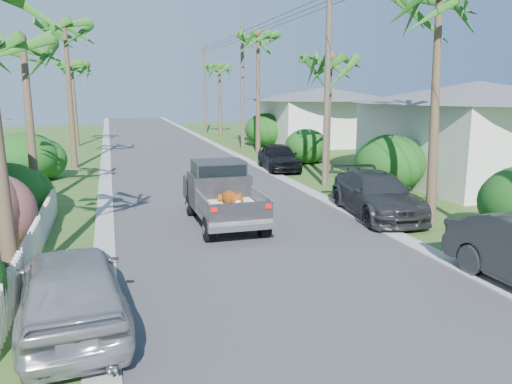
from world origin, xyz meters
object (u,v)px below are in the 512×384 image
object	(u,v)px
pickup_truck	(221,192)
palm_r_b	(330,58)
parked_car_ln	(71,288)
palm_l_c	(64,24)
house_right_far	(323,118)
palm_l_d	(72,63)
parked_car_rf	(279,157)
utility_pole_d	(205,88)
palm_r_d	(219,65)
utility_pole_c	(242,87)
utility_pole_b	(327,86)
house_right_near	(475,136)
palm_r_c	(258,35)
parked_car_rm	(376,195)
palm_l_b	(22,40)

from	to	relation	value
pickup_truck	palm_r_b	size ratio (longest dim) A/B	0.71
parked_car_ln	palm_l_c	xyz separation A→B (m)	(-1.18, 20.89, 7.12)
parked_car_ln	house_right_far	xyz separation A→B (m)	(17.82, 28.89, 1.33)
pickup_truck	palm_l_d	world-z (taller)	palm_l_d
pickup_truck	palm_l_d	xyz separation A→B (m)	(-6.02, 26.04, 5.43)
parked_car_rf	utility_pole_d	distance (m)	25.41
palm_r_d	utility_pole_d	distance (m)	3.79
utility_pole_c	utility_pole_b	bearing A→B (deg)	-90.00
pickup_truck	parked_car_ln	size ratio (longest dim) A/B	1.10
house_right_far	palm_r_d	bearing A→B (deg)	123.02
palm_l_d	palm_r_d	size ratio (longest dim) A/B	0.96
house_right_near	utility_pole_d	distance (m)	31.96
parked_car_ln	house_right_far	bearing A→B (deg)	-127.28
palm_r_c	palm_r_d	world-z (taller)	palm_r_c
parked_car_rf	utility_pole_b	xyz separation A→B (m)	(0.60, -4.89, 3.86)
utility_pole_b	utility_pole_d	bearing A→B (deg)	90.00
utility_pole_d	palm_r_c	bearing A→B (deg)	-87.98
palm_r_c	pickup_truck	bearing A→B (deg)	-110.32
palm_l_c	palm_r_b	distance (m)	14.55
house_right_far	parked_car_ln	bearing A→B (deg)	-121.66
palm_l_d	house_right_far	bearing A→B (deg)	-11.59
parked_car_rm	palm_r_c	bearing A→B (deg)	93.40
parked_car_ln	palm_r_d	xyz separation A→B (m)	(11.32, 38.89, 5.94)
parked_car_rf	house_right_near	world-z (taller)	house_right_near
parked_car_rf	house_right_far	world-z (taller)	house_right_far
parked_car_rm	palm_r_d	bearing A→B (deg)	94.43
palm_l_b	utility_pole_d	size ratio (longest dim) A/B	0.82
parked_car_rm	palm_l_b	size ratio (longest dim) A/B	0.70
palm_r_b	palm_l_c	bearing A→B (deg)	150.95
pickup_truck	palm_l_b	xyz separation A→B (m)	(-6.32, 4.04, 5.14)
parked_car_rm	palm_r_b	distance (m)	9.52
house_right_far	parked_car_rm	bearing A→B (deg)	-109.33
pickup_truck	parked_car_rf	distance (m)	11.35
parked_car_rm	palm_r_b	size ratio (longest dim) A/B	0.72
pickup_truck	palm_r_d	distance (m)	33.29
house_right_far	utility_pole_b	bearing A→B (deg)	-113.52
parked_car_rf	parked_car_ln	xyz separation A→B (m)	(-9.82, -16.79, 0.05)
parked_car_ln	palm_r_d	distance (m)	40.94
house_right_near	utility_pole_b	size ratio (longest dim) A/B	1.00
parked_car_rm	utility_pole_c	size ratio (longest dim) A/B	0.57
parked_car_rm	house_right_far	xyz separation A→B (m)	(8.00, 22.81, 1.37)
parked_car_rm	palm_l_d	bearing A→B (deg)	120.27
palm_l_c	utility_pole_d	distance (m)	24.22
palm_r_b	utility_pole_b	size ratio (longest dim) A/B	0.80
palm_r_b	house_right_far	bearing A→B (deg)	66.89
pickup_truck	utility_pole_c	world-z (taller)	utility_pole_c
parked_car_ln	palm_r_c	xyz separation A→B (m)	(11.02, 24.89, 7.31)
parked_car_rf	utility_pole_d	size ratio (longest dim) A/B	0.49
palm_r_b	house_right_near	world-z (taller)	palm_r_b
pickup_truck	palm_r_c	xyz separation A→B (m)	(6.68, 18.04, 7.10)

